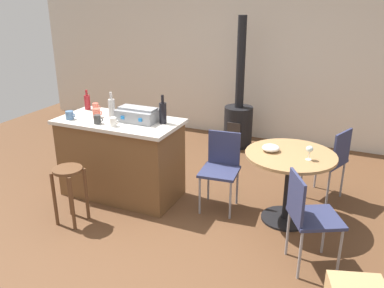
{
  "coord_description": "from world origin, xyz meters",
  "views": [
    {
      "loc": [
        1.75,
        -3.26,
        2.28
      ],
      "look_at": [
        0.14,
        0.38,
        0.78
      ],
      "focal_mm": 37.66,
      "sensor_mm": 36.0,
      "label": 1
    }
  ],
  "objects_px": {
    "bottle_2": "(87,102)",
    "cup_0": "(70,115)",
    "folding_chair_near": "(221,165)",
    "wine_glass": "(310,150)",
    "kitchen_island": "(121,158)",
    "folding_chair_far": "(308,214)",
    "folding_chair_left": "(330,158)",
    "cup_1": "(97,113)",
    "cup_3": "(96,107)",
    "cup_2": "(113,122)",
    "serving_bowl": "(271,148)",
    "bottle_0": "(163,112)",
    "wooden_stool": "(69,184)",
    "bottle_1": "(112,108)",
    "toolbox": "(138,115)",
    "dining_table": "(289,170)",
    "cup_4": "(97,119)",
    "wood_stove": "(238,117)"
  },
  "relations": [
    {
      "from": "cup_2",
      "to": "serving_bowl",
      "type": "height_order",
      "value": "cup_2"
    },
    {
      "from": "cup_0",
      "to": "bottle_1",
      "type": "bearing_deg",
      "value": 30.65
    },
    {
      "from": "toolbox",
      "to": "dining_table",
      "type": "bearing_deg",
      "value": 4.93
    },
    {
      "from": "cup_2",
      "to": "dining_table",
      "type": "bearing_deg",
      "value": 12.82
    },
    {
      "from": "dining_table",
      "to": "folding_chair_left",
      "type": "bearing_deg",
      "value": 62.79
    },
    {
      "from": "cup_0",
      "to": "cup_1",
      "type": "xyz_separation_m",
      "value": [
        0.23,
        0.19,
        0.0
      ]
    },
    {
      "from": "cup_4",
      "to": "wine_glass",
      "type": "bearing_deg",
      "value": 8.24
    },
    {
      "from": "wooden_stool",
      "to": "folding_chair_far",
      "type": "distance_m",
      "value": 2.37
    },
    {
      "from": "bottle_2",
      "to": "cup_0",
      "type": "height_order",
      "value": "bottle_2"
    },
    {
      "from": "cup_0",
      "to": "serving_bowl",
      "type": "bearing_deg",
      "value": 9.86
    },
    {
      "from": "wooden_stool",
      "to": "wood_stove",
      "type": "bearing_deg",
      "value": 72.44
    },
    {
      "from": "toolbox",
      "to": "serving_bowl",
      "type": "xyz_separation_m",
      "value": [
        1.48,
        0.13,
        -0.21
      ]
    },
    {
      "from": "folding_chair_left",
      "to": "cup_0",
      "type": "xyz_separation_m",
      "value": [
        -2.77,
        -1.06,
        0.47
      ]
    },
    {
      "from": "toolbox",
      "to": "cup_0",
      "type": "xyz_separation_m",
      "value": [
        -0.75,
        -0.25,
        -0.03
      ]
    },
    {
      "from": "bottle_0",
      "to": "cup_3",
      "type": "height_order",
      "value": "bottle_0"
    },
    {
      "from": "wooden_stool",
      "to": "dining_table",
      "type": "xyz_separation_m",
      "value": [
        2.05,
        0.95,
        0.14
      ]
    },
    {
      "from": "kitchen_island",
      "to": "cup_3",
      "type": "bearing_deg",
      "value": 156.57
    },
    {
      "from": "bottle_1",
      "to": "cup_2",
      "type": "xyz_separation_m",
      "value": [
        0.19,
        -0.26,
        -0.07
      ]
    },
    {
      "from": "wooden_stool",
      "to": "bottle_2",
      "type": "xyz_separation_m",
      "value": [
        -0.45,
        0.97,
        0.59
      ]
    },
    {
      "from": "bottle_1",
      "to": "wine_glass",
      "type": "distance_m",
      "value": 2.22
    },
    {
      "from": "folding_chair_left",
      "to": "bottle_2",
      "type": "xyz_separation_m",
      "value": [
        -2.84,
        -0.65,
        0.52
      ]
    },
    {
      "from": "kitchen_island",
      "to": "wine_glass",
      "type": "bearing_deg",
      "value": 3.09
    },
    {
      "from": "kitchen_island",
      "to": "bottle_0",
      "type": "distance_m",
      "value": 0.79
    },
    {
      "from": "bottle_1",
      "to": "bottle_2",
      "type": "distance_m",
      "value": 0.51
    },
    {
      "from": "folding_chair_near",
      "to": "serving_bowl",
      "type": "bearing_deg",
      "value": -1.31
    },
    {
      "from": "kitchen_island",
      "to": "cup_0",
      "type": "bearing_deg",
      "value": -159.15
    },
    {
      "from": "folding_chair_far",
      "to": "cup_1",
      "type": "height_order",
      "value": "cup_1"
    },
    {
      "from": "folding_chair_near",
      "to": "folding_chair_far",
      "type": "height_order",
      "value": "folding_chair_far"
    },
    {
      "from": "cup_2",
      "to": "wine_glass",
      "type": "distance_m",
      "value": 2.05
    },
    {
      "from": "kitchen_island",
      "to": "folding_chair_far",
      "type": "relative_size",
      "value": 1.6
    },
    {
      "from": "kitchen_island",
      "to": "bottle_2",
      "type": "relative_size",
      "value": 5.8
    },
    {
      "from": "bottle_0",
      "to": "cup_2",
      "type": "relative_size",
      "value": 2.87
    },
    {
      "from": "folding_chair_near",
      "to": "bottle_0",
      "type": "height_order",
      "value": "bottle_0"
    },
    {
      "from": "bottle_1",
      "to": "cup_0",
      "type": "height_order",
      "value": "bottle_1"
    },
    {
      "from": "bottle_2",
      "to": "cup_1",
      "type": "distance_m",
      "value": 0.38
    },
    {
      "from": "cup_3",
      "to": "cup_4",
      "type": "distance_m",
      "value": 0.52
    },
    {
      "from": "bottle_1",
      "to": "cup_4",
      "type": "xyz_separation_m",
      "value": [
        -0.02,
        -0.25,
        -0.07
      ]
    },
    {
      "from": "toolbox",
      "to": "wooden_stool",
      "type": "bearing_deg",
      "value": -114.41
    },
    {
      "from": "folding_chair_left",
      "to": "cup_1",
      "type": "distance_m",
      "value": 2.73
    },
    {
      "from": "wooden_stool",
      "to": "cup_3",
      "type": "bearing_deg",
      "value": 108.29
    },
    {
      "from": "wooden_stool",
      "to": "folding_chair_far",
      "type": "height_order",
      "value": "folding_chair_far"
    },
    {
      "from": "serving_bowl",
      "to": "dining_table",
      "type": "bearing_deg",
      "value": 3.47
    },
    {
      "from": "dining_table",
      "to": "cup_4",
      "type": "height_order",
      "value": "cup_4"
    },
    {
      "from": "kitchen_island",
      "to": "dining_table",
      "type": "relative_size",
      "value": 1.54
    },
    {
      "from": "bottle_2",
      "to": "cup_1",
      "type": "bearing_deg",
      "value": -37.17
    },
    {
      "from": "toolbox",
      "to": "bottle_0",
      "type": "bearing_deg",
      "value": 8.0
    },
    {
      "from": "kitchen_island",
      "to": "cup_3",
      "type": "xyz_separation_m",
      "value": [
        -0.45,
        0.2,
        0.51
      ]
    },
    {
      "from": "cup_2",
      "to": "cup_3",
      "type": "xyz_separation_m",
      "value": [
        -0.53,
        0.41,
        0.0
      ]
    },
    {
      "from": "kitchen_island",
      "to": "cup_3",
      "type": "height_order",
      "value": "cup_3"
    },
    {
      "from": "folding_chair_near",
      "to": "wine_glass",
      "type": "distance_m",
      "value": 1.0
    }
  ]
}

